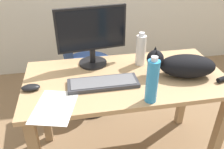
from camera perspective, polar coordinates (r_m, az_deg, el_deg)
desk at (r=1.61m, az=3.32°, el=-4.14°), size 1.33×0.65×0.74m
office_chair at (r=2.28m, az=-6.95°, el=0.48°), size 0.48×0.48×0.92m
monitor at (r=1.60m, az=-5.01°, el=9.77°), size 0.48×0.20×0.41m
keyboard at (r=1.45m, az=-2.19°, el=-2.11°), size 0.44×0.15×0.03m
cat at (r=1.58m, az=17.26°, el=2.20°), size 0.60×0.26×0.20m
computer_mouse at (r=1.48m, az=-19.36°, el=-3.03°), size 0.11×0.06×0.04m
paper_sheet at (r=1.32m, az=-13.89°, el=-7.70°), size 0.28×0.34×0.00m
water_bottle at (r=1.65m, az=7.07°, el=6.03°), size 0.07×0.07×0.24m
spray_bottle at (r=1.27m, az=9.84°, el=-1.59°), size 0.07×0.07×0.28m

